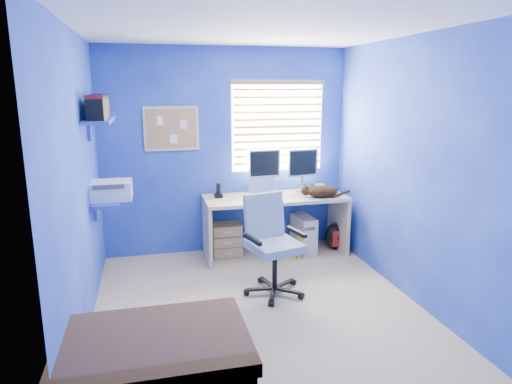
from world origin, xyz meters
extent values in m
cube|color=tan|center=(0.00, 0.00, 0.00)|extent=(3.00, 3.20, 0.00)
cube|color=white|center=(0.00, 0.00, 2.50)|extent=(3.00, 3.20, 0.00)
cube|color=#1E30AB|center=(0.00, 1.60, 1.25)|extent=(3.00, 0.01, 2.50)
cube|color=#1E30AB|center=(0.00, -1.60, 1.25)|extent=(3.00, 0.01, 2.50)
cube|color=#1E30AB|center=(-1.50, 0.00, 1.25)|extent=(0.01, 3.20, 2.50)
cube|color=#1E30AB|center=(1.50, 0.00, 1.25)|extent=(0.01, 3.20, 2.50)
cube|color=tan|center=(0.54, 1.26, 0.37)|extent=(1.71, 0.65, 0.74)
cube|color=silver|center=(0.40, 1.20, 0.85)|extent=(0.35, 0.28, 0.22)
cube|color=silver|center=(0.45, 1.48, 1.01)|extent=(0.41, 0.15, 0.54)
cube|color=silver|center=(0.93, 1.43, 1.01)|extent=(0.41, 0.17, 0.54)
cube|color=black|center=(-0.14, 1.36, 0.82)|extent=(0.09, 0.11, 0.17)
imported|color=#347146|center=(1.05, 1.43, 0.79)|extent=(0.10, 0.09, 0.10)
cylinder|color=silver|center=(1.19, 1.48, 0.78)|extent=(0.13, 0.13, 0.07)
ellipsoid|color=black|center=(1.07, 1.08, 0.81)|extent=(0.42, 0.28, 0.14)
cube|color=beige|center=(0.92, 1.29, 0.23)|extent=(0.22, 0.45, 0.45)
cube|color=tan|center=(-0.05, 1.37, 0.20)|extent=(0.35, 0.28, 0.41)
cube|color=yellow|center=(0.78, 1.09, 0.12)|extent=(0.03, 0.17, 0.24)
ellipsoid|color=black|center=(1.34, 1.26, 0.17)|extent=(0.29, 0.22, 0.34)
cube|color=#453125|center=(-0.96, -1.30, 0.27)|extent=(1.12, 0.80, 0.54)
cylinder|color=black|center=(0.23, 0.20, 0.03)|extent=(0.70, 0.70, 0.06)
cylinder|color=black|center=(0.23, 0.20, 0.26)|extent=(0.06, 0.06, 0.40)
cube|color=#8CAAC5|center=(0.23, 0.20, 0.50)|extent=(0.57, 0.57, 0.08)
cube|color=#8CAAC5|center=(0.18, 0.42, 0.76)|extent=(0.43, 0.16, 0.45)
cube|color=white|center=(0.65, 1.59, 1.55)|extent=(1.15, 0.01, 1.10)
cube|color=#A77C4D|center=(0.65, 1.56, 1.55)|extent=(1.10, 0.03, 1.00)
cube|color=tan|center=(-0.65, 1.58, 1.55)|extent=(0.64, 0.02, 0.52)
cube|color=tan|center=(-0.65, 1.57, 1.55)|extent=(0.58, 0.01, 0.46)
cube|color=#3347BB|center=(-1.36, 0.75, 0.92)|extent=(0.26, 0.55, 0.03)
cube|color=silver|center=(-1.32, 0.75, 1.02)|extent=(0.42, 0.34, 0.18)
cube|color=#3347BB|center=(-1.37, 0.75, 1.72)|extent=(0.24, 0.90, 0.03)
cube|color=navy|center=(-1.38, 0.75, 1.84)|extent=(0.15, 0.80, 0.22)
camera|label=1|loc=(-0.94, -3.89, 2.03)|focal=32.00mm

